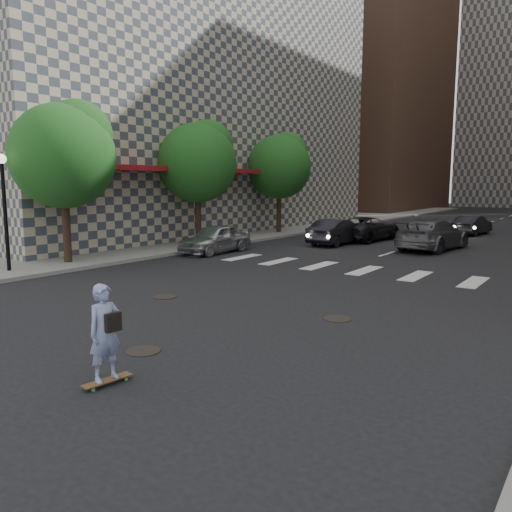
{
  "coord_description": "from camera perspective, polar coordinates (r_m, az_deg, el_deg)",
  "views": [
    {
      "loc": [
        8.71,
        -9.06,
        3.37
      ],
      "look_at": [
        0.44,
        2.49,
        1.3
      ],
      "focal_mm": 35.0,
      "sensor_mm": 36.0,
      "label": 1
    }
  ],
  "objects": [
    {
      "name": "tree_c",
      "position": [
        33.56,
        2.86,
        10.46
      ],
      "size": [
        4.2,
        4.2,
        6.6
      ],
      "color": "#382619",
      "rests_on": "sidewalk_left"
    },
    {
      "name": "tree_a",
      "position": [
        21.91,
        -20.89,
        11.1
      ],
      "size": [
        4.2,
        4.2,
        6.6
      ],
      "color": "#382619",
      "rests_on": "sidewalk_left"
    },
    {
      "name": "traffic_car_e",
      "position": [
        36.03,
        23.5,
        3.26
      ],
      "size": [
        1.81,
        4.0,
        1.27
      ],
      "primitive_type": "imported",
      "rotation": [
        0.0,
        0.0,
        3.02
      ],
      "color": "black",
      "rests_on": "ground"
    },
    {
      "name": "manhole_c",
      "position": [
        12.76,
        9.27,
        -7.08
      ],
      "size": [
        0.7,
        0.7,
        0.02
      ],
      "primitive_type": "cylinder",
      "color": "black",
      "rests_on": "ground"
    },
    {
      "name": "ground",
      "position": [
        13.01,
        -8.05,
        -6.8
      ],
      "size": [
        160.0,
        160.0,
        0.0
      ],
      "primitive_type": "plane",
      "color": "black",
      "rests_on": "ground"
    },
    {
      "name": "silver_sedan",
      "position": [
        24.43,
        -4.67,
        2.0
      ],
      "size": [
        1.69,
        4.15,
        1.41
      ],
      "primitive_type": "imported",
      "rotation": [
        0.0,
        0.0,
        0.01
      ],
      "color": "#ABAEB2",
      "rests_on": "ground"
    },
    {
      "name": "traffic_car_b",
      "position": [
        27.1,
        19.54,
        2.35
      ],
      "size": [
        2.76,
        5.63,
        1.58
      ],
      "primitive_type": "imported",
      "rotation": [
        0.0,
        0.0,
        3.04
      ],
      "color": "#515358",
      "rests_on": "ground"
    },
    {
      "name": "sidewalk_left",
      "position": [
        37.33,
        -3.0,
        3.22
      ],
      "size": [
        13.0,
        80.0,
        0.15
      ],
      "primitive_type": "cube",
      "color": "gray",
      "rests_on": "ground"
    },
    {
      "name": "lamppost",
      "position": [
        20.57,
        -26.86,
        6.19
      ],
      "size": [
        0.36,
        0.36,
        4.28
      ],
      "color": "black",
      "rests_on": "sidewalk_left"
    },
    {
      "name": "traffic_car_c",
      "position": [
        30.5,
        12.53,
        3.08
      ],
      "size": [
        2.79,
        5.25,
        1.4
      ],
      "primitive_type": "imported",
      "rotation": [
        0.0,
        0.0,
        3.05
      ],
      "color": "black",
      "rests_on": "ground"
    },
    {
      "name": "skateboarder",
      "position": [
        8.75,
        -16.82,
        -8.4
      ],
      "size": [
        0.48,
        0.89,
        1.74
      ],
      "rotation": [
        0.0,
        0.0,
        -0.12
      ],
      "color": "brown",
      "rests_on": "ground"
    },
    {
      "name": "tower_left",
      "position": [
        72.14,
        12.0,
        21.45
      ],
      "size": [
        18.0,
        24.0,
        40.0
      ],
      "primitive_type": "cube",
      "color": "brown",
      "rests_on": "ground"
    },
    {
      "name": "manhole_b",
      "position": [
        15.2,
        -10.4,
        -4.61
      ],
      "size": [
        0.7,
        0.7,
        0.02
      ],
      "primitive_type": "cylinder",
      "color": "black",
      "rests_on": "ground"
    },
    {
      "name": "traffic_car_a",
      "position": [
        28.08,
        9.24,
        2.75
      ],
      "size": [
        1.64,
        4.36,
        1.42
      ],
      "primitive_type": "imported",
      "rotation": [
        0.0,
        0.0,
        3.11
      ],
      "color": "black",
      "rests_on": "ground"
    },
    {
      "name": "building_left",
      "position": [
        39.76,
        -9.44,
        21.43
      ],
      "size": [
        16.4,
        33.0,
        25.0
      ],
      "color": "tan",
      "rests_on": "ground"
    },
    {
      "name": "tree_b",
      "position": [
        27.19,
        -6.47,
        10.93
      ],
      "size": [
        4.2,
        4.2,
        6.6
      ],
      "color": "#382619",
      "rests_on": "sidewalk_left"
    },
    {
      "name": "manhole_a",
      "position": [
        10.52,
        -12.78,
        -10.54
      ],
      "size": [
        0.7,
        0.7,
        0.02
      ],
      "primitive_type": "cylinder",
      "color": "black",
      "rests_on": "ground"
    }
  ]
}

